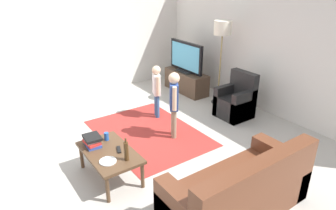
# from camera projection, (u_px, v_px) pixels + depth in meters

# --- Properties ---
(ground) EXTENTS (7.80, 7.80, 0.00)m
(ground) POSITION_uv_depth(u_px,v_px,m) (138.00, 150.00, 4.91)
(ground) COLOR #B2ADA3
(wall_back) EXTENTS (6.00, 0.12, 2.70)m
(wall_back) POSITION_uv_depth(u_px,v_px,m) (267.00, 45.00, 5.94)
(wall_back) COLOR silver
(wall_back) RESTS_ON ground
(wall_left) EXTENTS (0.12, 6.00, 2.70)m
(wall_left) POSITION_uv_depth(u_px,v_px,m) (68.00, 38.00, 6.62)
(wall_left) COLOR silver
(wall_left) RESTS_ON ground
(area_rug) EXTENTS (2.20, 1.60, 0.01)m
(area_rug) POSITION_uv_depth(u_px,v_px,m) (148.00, 133.00, 5.42)
(area_rug) COLOR #9E2D28
(area_rug) RESTS_ON ground
(tv_stand) EXTENTS (1.20, 0.44, 0.50)m
(tv_stand) POSITION_uv_depth(u_px,v_px,m) (186.00, 82.00, 7.26)
(tv_stand) COLOR #4C3828
(tv_stand) RESTS_ON ground
(tv) EXTENTS (1.10, 0.28, 0.71)m
(tv) POSITION_uv_depth(u_px,v_px,m) (186.00, 57.00, 7.01)
(tv) COLOR black
(tv) RESTS_ON tv_stand
(couch) EXTENTS (0.80, 1.80, 0.86)m
(couch) POSITION_uv_depth(u_px,v_px,m) (241.00, 193.00, 3.50)
(couch) COLOR brown
(couch) RESTS_ON ground
(armchair) EXTENTS (0.60, 0.60, 0.90)m
(armchair) POSITION_uv_depth(u_px,v_px,m) (236.00, 102.00, 5.97)
(armchair) COLOR black
(armchair) RESTS_ON ground
(floor_lamp) EXTENTS (0.36, 0.36, 1.78)m
(floor_lamp) POSITION_uv_depth(u_px,v_px,m) (222.00, 32.00, 6.11)
(floor_lamp) COLOR #262626
(floor_lamp) RESTS_ON ground
(child_near_tv) EXTENTS (0.33, 0.20, 1.05)m
(child_near_tv) POSITION_uv_depth(u_px,v_px,m) (157.00, 87.00, 5.82)
(child_near_tv) COLOR #33598C
(child_near_tv) RESTS_ON ground
(child_center) EXTENTS (0.34, 0.25, 1.17)m
(child_center) POSITION_uv_depth(u_px,v_px,m) (174.00, 99.00, 5.05)
(child_center) COLOR gray
(child_center) RESTS_ON ground
(coffee_table) EXTENTS (1.00, 0.60, 0.42)m
(coffee_table) POSITION_uv_depth(u_px,v_px,m) (110.00, 154.00, 4.11)
(coffee_table) COLOR #513823
(coffee_table) RESTS_ON ground
(book_stack) EXTENTS (0.29, 0.24, 0.14)m
(book_stack) POSITION_uv_depth(u_px,v_px,m) (92.00, 141.00, 4.21)
(book_stack) COLOR #334CA5
(book_stack) RESTS_ON coffee_table
(bottle) EXTENTS (0.06, 0.06, 0.32)m
(bottle) POSITION_uv_depth(u_px,v_px,m) (126.00, 151.00, 3.85)
(bottle) COLOR #4C3319
(bottle) RESTS_ON coffee_table
(tv_remote) EXTENTS (0.18, 0.10, 0.02)m
(tv_remote) POSITION_uv_depth(u_px,v_px,m) (119.00, 150.00, 4.11)
(tv_remote) COLOR black
(tv_remote) RESTS_ON coffee_table
(soda_can) EXTENTS (0.07, 0.07, 0.12)m
(soda_can) POSITION_uv_depth(u_px,v_px,m) (106.00, 136.00, 4.35)
(soda_can) COLOR #2659B2
(soda_can) RESTS_ON coffee_table
(plate) EXTENTS (0.22, 0.22, 0.02)m
(plate) POSITION_uv_depth(u_px,v_px,m) (108.00, 161.00, 3.86)
(plate) COLOR white
(plate) RESTS_ON coffee_table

